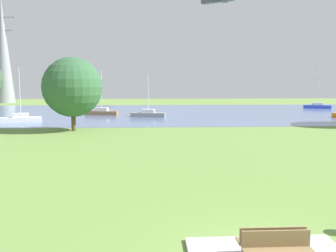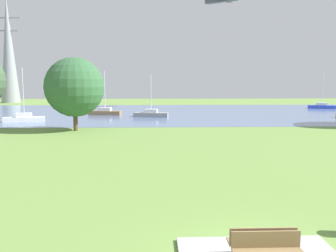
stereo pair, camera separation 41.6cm
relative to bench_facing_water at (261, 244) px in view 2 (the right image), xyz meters
name	(u,v)px [view 2 (the right image)]	position (x,y,z in m)	size (l,w,h in m)	color
ground_plane	(188,138)	(0.00, 21.73, -0.47)	(160.00, 160.00, 0.00)	olive
bench_facing_water	(261,244)	(0.00, 0.00, 0.00)	(1.80, 0.48, 0.89)	tan
water_surface	(172,112)	(0.00, 49.73, -0.46)	(140.00, 40.00, 0.02)	#5C73A1
sailboat_gray	(151,114)	(-3.42, 41.75, -0.02)	(4.97, 2.20, 5.93)	gray
sailboat_white	(24,118)	(-18.95, 35.76, -0.01)	(5.03, 2.74, 6.67)	white
sailboat_blue	(322,106)	(28.56, 57.86, 0.00)	(5.03, 2.93, 7.52)	blue
sailboat_brown	(105,112)	(-10.34, 45.33, -0.01)	(4.97, 2.22, 6.54)	brown
tree_west_near	(75,87)	(-10.85, 27.34, 3.90)	(5.93, 5.93, 7.33)	brown
electricity_pylon	(9,50)	(-37.98, 80.64, 12.17)	(6.40, 4.40, 25.24)	gray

